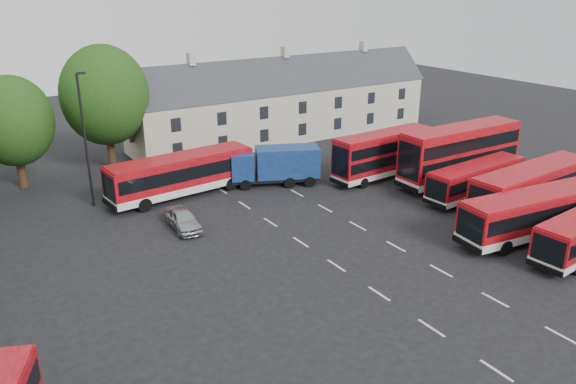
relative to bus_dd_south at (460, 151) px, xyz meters
name	(u,v)px	position (x,y,z in m)	size (l,w,h in m)	color
ground	(357,279)	(-18.54, -8.76, -2.85)	(140.00, 140.00, 0.00)	black
lane_markings	(367,256)	(-16.04, -6.76, -2.84)	(5.15, 33.80, 0.01)	beige
terrace_houses	(285,103)	(-4.54, 21.24, 1.01)	(35.70, 7.13, 10.06)	beige
bus_row_c	(535,211)	(-4.69, -10.74, -0.88)	(11.82, 3.97, 3.28)	silver
bus_row_d	(533,185)	(-0.42, -7.56, -0.76)	(12.45, 3.48, 3.48)	silver
bus_row_e	(476,177)	(-1.75, -3.37, -1.15)	(10.13, 2.95, 2.83)	silver
bus_dd_south	(460,151)	(0.00, 0.00, 0.00)	(12.22, 2.92, 5.00)	silver
bus_dd_north	(383,152)	(-4.85, 4.45, -0.47)	(10.33, 2.99, 4.18)	silver
bus_north	(181,172)	(-21.83, 9.81, -0.78)	(12.40, 3.85, 3.45)	silver
box_truck	(276,164)	(-13.82, 8.05, -0.99)	(7.88, 5.27, 3.31)	black
silver_car	(183,219)	(-24.36, 3.63, -2.12)	(1.73, 4.30, 1.47)	#B1B4B9
lamppost	(85,137)	(-28.61, 11.58, 2.74)	(0.72, 0.28, 10.48)	black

